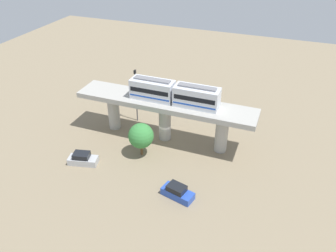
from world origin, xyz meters
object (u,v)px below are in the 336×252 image
signal_post (136,94)px  tree_near_viaduct (141,136)px  parked_car_silver (83,159)px  parked_car_blue (177,192)px  train (174,93)px

signal_post → tree_near_viaduct: bearing=-150.9°
parked_car_silver → parked_car_blue: (-1.53, -15.11, 0.00)m
parked_car_silver → signal_post: 14.58m
train → parked_car_silver: size_ratio=3.01×
parked_car_blue → signal_post: signal_post is taller
parked_car_silver → parked_car_blue: same height
parked_car_silver → signal_post: bearing=-23.0°
parked_car_blue → train: bearing=36.0°
signal_post → parked_car_silver: bearing=170.5°
tree_near_viaduct → signal_post: signal_post is taller
parked_car_blue → tree_near_viaduct: (6.50, 7.99, 2.63)m
train → parked_car_blue: (-11.80, -4.84, -7.68)m
signal_post → parked_car_blue: bearing=-139.8°
parked_car_silver → parked_car_blue: size_ratio=1.00×
train → signal_post: (3.40, 8.00, -3.16)m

